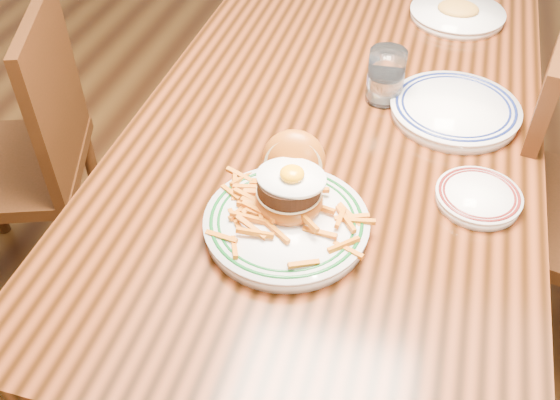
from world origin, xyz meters
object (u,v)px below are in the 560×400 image
(table, at_px, (339,140))
(main_plate, at_px, (288,208))
(chair_left, at_px, (28,153))
(side_plate, at_px, (478,197))

(table, distance_m, main_plate, 0.40)
(table, relative_size, main_plate, 5.27)
(chair_left, relative_size, main_plate, 2.86)
(main_plate, bearing_deg, side_plate, 16.66)
(table, bearing_deg, main_plate, -93.22)
(main_plate, distance_m, side_plate, 0.36)
(table, xyz_separation_m, side_plate, (0.30, -0.23, 0.10))
(side_plate, bearing_deg, chair_left, 148.04)
(main_plate, xyz_separation_m, side_plate, (0.32, 0.15, -0.02))
(side_plate, bearing_deg, main_plate, -177.79)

